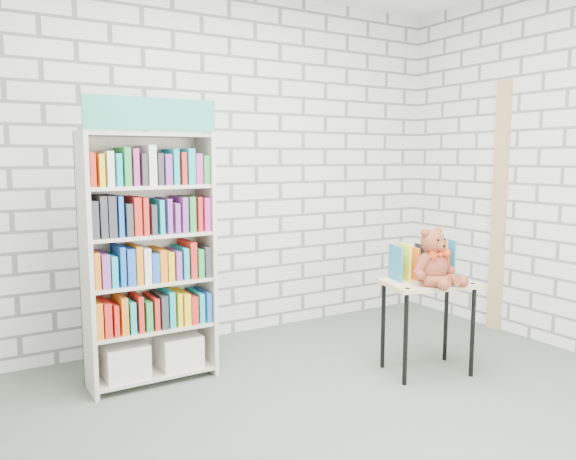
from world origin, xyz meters
TOP-DOWN VIEW (x-y plane):
  - ground at (0.00, 0.00)m, footprint 4.50×4.50m
  - room_shell at (0.00, 0.00)m, footprint 4.52×4.02m
  - bookshelf at (-0.66, 1.36)m, footprint 0.81×0.32m
  - display_table at (1.00, 0.52)m, footprint 0.68×0.54m
  - table_books at (1.02, 0.62)m, footprint 0.45×0.28m
  - teddy_bear at (0.95, 0.44)m, footprint 0.35×0.32m
  - door_trim at (2.23, 0.95)m, footprint 0.05×0.12m

SIDE VIEW (x-z plane):
  - ground at x=0.00m, z-range 0.00..0.00m
  - display_table at x=1.00m, z-range 0.23..0.87m
  - table_books at x=1.02m, z-range 0.64..0.88m
  - teddy_bear at x=0.95m, z-range 0.60..0.98m
  - bookshelf at x=-0.66m, z-range -0.08..1.75m
  - door_trim at x=2.23m, z-range 0.00..2.10m
  - room_shell at x=0.00m, z-range 0.38..3.19m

